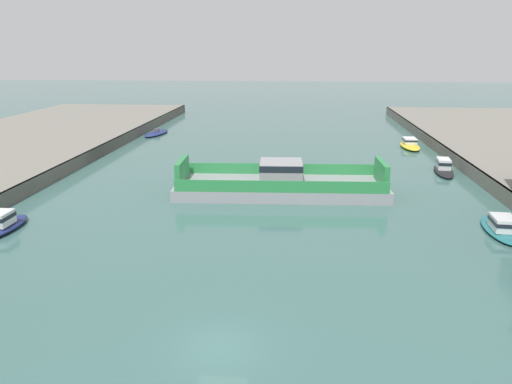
# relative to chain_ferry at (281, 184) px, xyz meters

# --- Properties ---
(ground_plane) EXTENTS (400.00, 400.00, 0.00)m
(ground_plane) POSITION_rel_chain_ferry_xyz_m (-1.84, -26.37, -1.01)
(ground_plane) COLOR #3D6660
(chain_ferry) EXTENTS (20.50, 7.99, 3.30)m
(chain_ferry) POSITION_rel_chain_ferry_xyz_m (0.00, 0.00, 0.00)
(chain_ferry) COLOR #939399
(chain_ferry) RESTS_ON ground
(moored_boat_near_left) EXTENTS (3.41, 8.09, 0.95)m
(moored_boat_near_left) POSITION_rel_chain_ferry_xyz_m (-21.80, 33.21, -0.77)
(moored_boat_near_left) COLOR navy
(moored_boat_near_left) RESTS_ON ground
(moored_boat_near_right) EXTENTS (1.99, 5.61, 1.60)m
(moored_boat_near_right) POSITION_rel_chain_ferry_xyz_m (-20.94, -12.17, -0.41)
(moored_boat_near_right) COLOR navy
(moored_boat_near_right) RESTS_ON ground
(moored_boat_mid_left) EXTENTS (2.70, 7.06, 1.53)m
(moored_boat_mid_left) POSITION_rel_chain_ferry_xyz_m (18.15, 10.38, -0.42)
(moored_boat_mid_left) COLOR black
(moored_boat_mid_left) RESTS_ON ground
(moored_boat_far_left) EXTENTS (2.44, 7.18, 1.34)m
(moored_boat_far_left) POSITION_rel_chain_ferry_xyz_m (17.42, 25.19, -0.51)
(moored_boat_far_left) COLOR yellow
(moored_boat_far_left) RESTS_ON ground
(moored_boat_far_right) EXTENTS (2.73, 6.77, 1.39)m
(moored_boat_far_right) POSITION_rel_chain_ferry_xyz_m (17.24, -9.33, -0.49)
(moored_boat_far_right) COLOR #237075
(moored_boat_far_right) RESTS_ON ground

